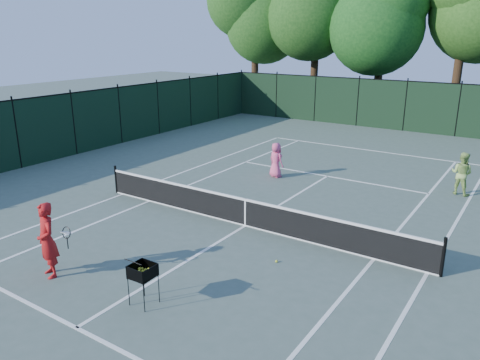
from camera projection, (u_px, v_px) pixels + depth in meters
The scene contains 19 objects.
ground at pixel (245, 226), 14.70m from camera, with size 90.00×90.00×0.00m, color #4B5B51.
sideline_doubles_left at pixel (123, 194), 17.58m from camera, with size 0.10×23.77×0.01m, color white.
sideline_doubles_right at pixel (427, 273), 11.81m from camera, with size 0.10×23.77×0.01m, color white.
sideline_singles_left at pixel (150, 201), 16.86m from camera, with size 0.10×23.77×0.01m, color white.
sideline_singles_right at pixel (374, 259), 12.53m from camera, with size 0.10×23.77×0.01m, color white.
baseline_far at pixel (370, 150), 24.15m from camera, with size 10.97×0.10×0.01m, color white.
service_line_near at pixel (76, 328), 9.61m from camera, with size 8.23×0.10×0.01m, color white.
service_line_far at pixel (327, 176), 19.78m from camera, with size 8.23×0.10×0.01m, color white.
center_service_line at pixel (245, 226), 14.69m from camera, with size 0.10×12.80×0.01m, color white.
tennis_net at pixel (245, 212), 14.55m from camera, with size 11.69×0.09×1.06m.
fence_far at pixel (405, 106), 28.56m from camera, with size 24.00×0.05×3.00m, color black.
fence_left at pixel (17, 135), 20.57m from camera, with size 0.05×36.00×3.00m, color black.
tree_0 at pixel (255, 1), 36.19m from camera, with size 6.40×6.40×13.14m.
tree_2 at pixel (385, 3), 31.29m from camera, with size 6.00×6.00×12.40m.
coach at pixel (47, 240), 11.41m from camera, with size 1.09×0.66×1.91m.
player_pink at pixel (276, 160), 19.49m from camera, with size 0.83×0.67×1.46m.
player_green at pixel (462, 173), 17.36m from camera, with size 0.90×0.77×1.62m.
ball_hopper at pixel (143, 271), 10.23m from camera, with size 0.54×0.54×0.97m.
loose_ball_midcourt at pixel (277, 261), 12.35m from camera, with size 0.07×0.07×0.07m, color #CDD62B.
Camera 1 is at (7.36, -11.42, 5.79)m, focal length 35.00 mm.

